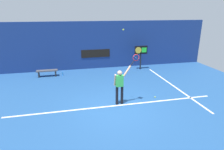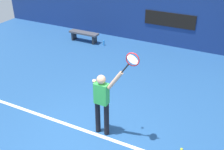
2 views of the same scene
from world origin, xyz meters
The scene contains 9 objects.
ground_plane centered at (0.00, 0.00, 0.00)m, with size 18.00×18.00×0.00m, color #23518C.
back_wall centered at (0.00, 6.88, 1.79)m, with size 18.00×0.20×3.58m, color navy.
sponsor_banner_center centered at (0.00, 6.76, 1.18)m, with size 2.20×0.03×0.60m, color black.
court_baseline centered at (0.00, 0.22, 0.01)m, with size 10.00×0.10×0.01m, color white.
tennis_player centered at (0.21, 0.38, 1.01)m, with size 0.80×0.31×1.92m.
tennis_racket centered at (0.94, 0.38, 2.24)m, with size 0.48×0.27×0.60m.
court_bench centered at (-3.55, 5.53, 0.34)m, with size 1.40×0.36×0.45m.
water_bottle centered at (-2.53, 5.53, 0.12)m, with size 0.07×0.07×0.24m, color #338CD8.
spare_ball centered at (2.20, 0.66, 0.03)m, with size 0.07×0.07×0.07m, color #CCE033.
Camera 2 is at (2.93, -4.48, 4.77)m, focal length 44.26 mm.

